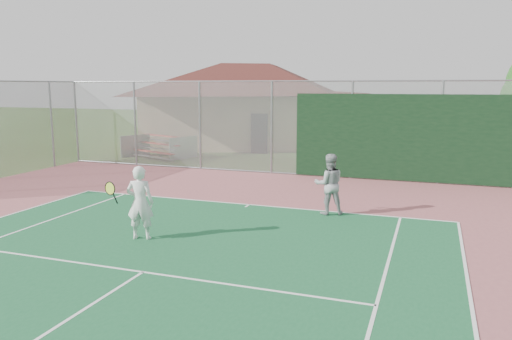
{
  "coord_description": "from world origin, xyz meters",
  "views": [
    {
      "loc": [
        4.79,
        -0.95,
        3.33
      ],
      "look_at": [
        0.68,
        10.55,
        1.26
      ],
      "focal_mm": 35.0,
      "sensor_mm": 36.0,
      "label": 1
    }
  ],
  "objects_px": {
    "clubhouse": "(250,96)",
    "bleachers": "(158,146)",
    "player_white_front": "(139,203)",
    "player_grey_back": "(329,185)"
  },
  "relations": [
    {
      "from": "bleachers",
      "to": "player_grey_back",
      "type": "relative_size",
      "value": 2.03
    },
    {
      "from": "player_white_front",
      "to": "bleachers",
      "type": "bearing_deg",
      "value": -76.45
    },
    {
      "from": "clubhouse",
      "to": "player_white_front",
      "type": "xyz_separation_m",
      "value": [
        4.08,
        -17.91,
        -1.91
      ]
    },
    {
      "from": "player_white_front",
      "to": "player_grey_back",
      "type": "xyz_separation_m",
      "value": [
        3.44,
        3.51,
        -0.02
      ]
    },
    {
      "from": "player_white_front",
      "to": "player_grey_back",
      "type": "relative_size",
      "value": 1.02
    },
    {
      "from": "clubhouse",
      "to": "player_white_front",
      "type": "relative_size",
      "value": 9.0
    },
    {
      "from": "player_white_front",
      "to": "player_grey_back",
      "type": "bearing_deg",
      "value": -149.79
    },
    {
      "from": "clubhouse",
      "to": "bleachers",
      "type": "xyz_separation_m",
      "value": [
        -2.11,
        -6.67,
        -2.19
      ]
    },
    {
      "from": "bleachers",
      "to": "player_grey_back",
      "type": "bearing_deg",
      "value": -17.58
    },
    {
      "from": "clubhouse",
      "to": "player_grey_back",
      "type": "height_order",
      "value": "clubhouse"
    }
  ]
}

